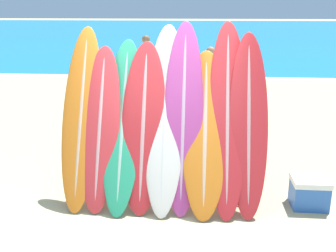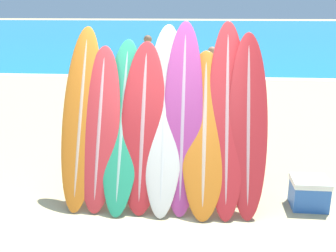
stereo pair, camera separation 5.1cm
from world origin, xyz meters
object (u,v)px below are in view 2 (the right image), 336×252
surfboard_slot_2 (122,124)px  surfboard_slot_8 (248,123)px  surfboard_slot_5 (183,116)px  surfboard_slot_0 (81,116)px  surfboard_rack (162,172)px  person_near_water (211,76)px  surfboard_slot_7 (227,116)px  person_mid_beach (148,63)px  surfboard_slot_1 (100,127)px  surfboard_slot_6 (204,132)px  cooler_box (309,193)px  surfboard_slot_4 (165,116)px  surfboard_slot_3 (143,125)px

surfboard_slot_2 → surfboard_slot_8: bearing=-0.0°
surfboard_slot_5 → surfboard_slot_8: surfboard_slot_5 is taller
surfboard_slot_0 → surfboard_slot_8: (2.17, -0.02, -0.03)m
surfboard_rack → person_near_water: person_near_water is taller
surfboard_slot_7 → person_mid_beach: surfboard_slot_7 is taller
surfboard_slot_1 → person_mid_beach: bearing=92.5°
surfboard_slot_6 → person_near_water: 4.83m
surfboard_slot_2 → surfboard_slot_6: 1.07m
surfboard_rack → surfboard_slot_6: bearing=8.3°
surfboard_slot_8 → cooler_box: surfboard_slot_8 is taller
surfboard_slot_7 → cooler_box: (1.09, -0.12, -0.98)m
surfboard_slot_0 → surfboard_slot_7: size_ratio=0.97×
surfboard_slot_6 → surfboard_slot_7: bearing=19.7°
surfboard_slot_6 → person_near_water: surfboard_slot_6 is taller
surfboard_slot_7 → surfboard_slot_8: (0.27, -0.06, -0.07)m
surfboard_slot_4 → surfboard_slot_8: 1.07m
surfboard_slot_6 → person_mid_beach: size_ratio=1.13×
surfboard_slot_1 → cooler_box: bearing=-0.3°
surfboard_rack → surfboard_slot_0: bearing=172.8°
surfboard_slot_2 → cooler_box: 2.59m
surfboard_rack → surfboard_slot_4: 0.73m
surfboard_slot_1 → surfboard_slot_4: (0.84, 0.09, 0.14)m
surfboard_slot_2 → surfboard_slot_5: size_ratio=0.90×
surfboard_slot_8 → surfboard_slot_3: bearing=-178.6°
surfboard_rack → person_near_water: size_ratio=1.57×
surfboard_slot_0 → surfboard_slot_6: size_ratio=1.15×
surfboard_slot_3 → person_near_water: (0.95, 4.82, -0.18)m
surfboard_rack → surfboard_slot_6: (0.54, 0.08, 0.54)m
person_near_water → surfboard_slot_4: bearing=-115.7°
surfboard_slot_6 → person_near_water: bearing=88.2°
cooler_box → surfboard_slot_6: bearing=179.1°
surfboard_slot_5 → person_mid_beach: (-1.36, 6.41, -0.23)m
surfboard_rack → surfboard_slot_4: surfboard_slot_4 is taller
surfboard_slot_3 → surfboard_slot_6: bearing=-0.7°
surfboard_slot_1 → surfboard_slot_6: 1.36m
surfboard_slot_6 → surfboard_slot_8: (0.55, 0.04, 0.12)m
surfboard_slot_4 → surfboard_slot_5: 0.24m
surfboard_slot_0 → surfboard_slot_5: (1.34, 0.01, 0.04)m
surfboard_slot_2 → surfboard_slot_8: surfboard_slot_8 is taller
surfboard_slot_1 → person_near_water: (1.51, 4.84, -0.15)m
surfboard_rack → surfboard_slot_5: 0.79m
surfboard_slot_1 → surfboard_slot_2: 0.30m
surfboard_slot_4 → surfboard_slot_8: bearing=-2.1°
surfboard_slot_0 → cooler_box: 3.15m
surfboard_slot_1 → surfboard_slot_7: 1.65m
surfboard_rack → surfboard_slot_7: (0.82, 0.18, 0.73)m
surfboard_slot_3 → surfboard_slot_4: (0.28, 0.07, 0.11)m
surfboard_slot_1 → surfboard_slot_8: bearing=1.5°
surfboard_slot_1 → surfboard_slot_8: (1.91, 0.05, 0.09)m
surfboard_slot_8 → person_mid_beach: surfboard_slot_8 is taller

